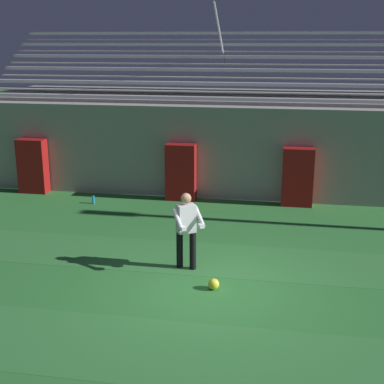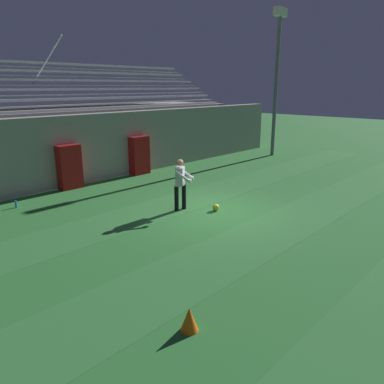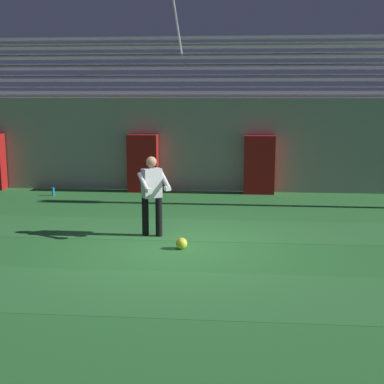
# 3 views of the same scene
# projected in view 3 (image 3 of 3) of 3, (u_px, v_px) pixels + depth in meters

# --- Properties ---
(ground_plane) EXTENTS (80.00, 80.00, 0.00)m
(ground_plane) POSITION_uv_depth(u_px,v_px,m) (178.00, 249.00, 10.21)
(ground_plane) COLOR #2D7533
(turf_stripe_mid) EXTENTS (28.00, 1.88, 0.01)m
(turf_stripe_mid) POSITION_uv_depth(u_px,v_px,m) (161.00, 292.00, 8.02)
(turf_stripe_mid) COLOR #337A38
(turf_stripe_mid) RESTS_ON ground
(turf_stripe_far) EXTENTS (28.00, 1.88, 0.01)m
(turf_stripe_far) POSITION_uv_depth(u_px,v_px,m) (186.00, 229.00, 11.70)
(turf_stripe_far) COLOR #337A38
(turf_stripe_far) RESTS_ON ground
(back_wall) EXTENTS (24.00, 0.60, 2.80)m
(back_wall) POSITION_uv_depth(u_px,v_px,m) (202.00, 144.00, 16.32)
(back_wall) COLOR #999691
(back_wall) RESTS_ON ground
(padding_pillar_gate_left) EXTENTS (0.89, 0.44, 1.72)m
(padding_pillar_gate_left) POSITION_uv_depth(u_px,v_px,m) (143.00, 163.00, 16.03)
(padding_pillar_gate_left) COLOR maroon
(padding_pillar_gate_left) RESTS_ON ground
(padding_pillar_gate_right) EXTENTS (0.89, 0.44, 1.72)m
(padding_pillar_gate_right) POSITION_uv_depth(u_px,v_px,m) (259.00, 165.00, 15.73)
(padding_pillar_gate_right) COLOR maroon
(padding_pillar_gate_right) RESTS_ON ground
(bleacher_stand) EXTENTS (18.00, 4.75, 5.83)m
(bleacher_stand) POSITION_uv_depth(u_px,v_px,m) (207.00, 134.00, 18.93)
(bleacher_stand) COLOR #999691
(bleacher_stand) RESTS_ON ground
(goalkeeper) EXTENTS (0.74, 0.71, 1.67)m
(goalkeeper) POSITION_uv_depth(u_px,v_px,m) (152.00, 191.00, 11.01)
(goalkeeper) COLOR black
(goalkeeper) RESTS_ON ground
(soccer_ball) EXTENTS (0.22, 0.22, 0.22)m
(soccer_ball) POSITION_uv_depth(u_px,v_px,m) (182.00, 243.00, 10.22)
(soccer_ball) COLOR yellow
(soccer_ball) RESTS_ON ground
(water_bottle) EXTENTS (0.07, 0.07, 0.24)m
(water_bottle) POSITION_uv_depth(u_px,v_px,m) (53.00, 191.00, 15.53)
(water_bottle) COLOR #1E8CD8
(water_bottle) RESTS_ON ground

